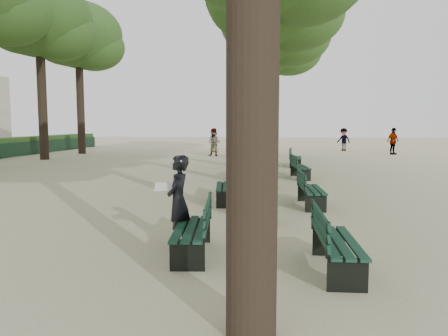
# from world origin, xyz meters

# --- Properties ---
(ground) EXTENTS (120.00, 120.00, 0.00)m
(ground) POSITION_xyz_m (0.00, 0.00, 0.00)
(ground) COLOR beige
(ground) RESTS_ON ground
(tree_central_4) EXTENTS (6.00, 6.00, 9.95)m
(tree_central_4) POSITION_xyz_m (1.50, 18.00, 7.65)
(tree_central_4) COLOR #33261C
(tree_central_4) RESTS_ON ground
(tree_central_5) EXTENTS (6.00, 6.00, 9.95)m
(tree_central_5) POSITION_xyz_m (1.50, 23.00, 7.65)
(tree_central_5) COLOR #33261C
(tree_central_5) RESTS_ON ground
(tree_far_4) EXTENTS (6.00, 6.00, 10.45)m
(tree_far_4) POSITION_xyz_m (-12.00, 18.00, 8.14)
(tree_far_4) COLOR #33261C
(tree_far_4) RESTS_ON ground
(tree_far_5) EXTENTS (6.00, 6.00, 10.45)m
(tree_far_5) POSITION_xyz_m (-12.00, 23.00, 8.14)
(tree_far_5) COLOR #33261C
(tree_far_5) RESTS_ON ground
(bench_left_0) EXTENTS (0.76, 1.85, 0.92)m
(bench_left_0) POSITION_xyz_m (0.37, 0.58, 0.27)
(bench_left_0) COLOR black
(bench_left_0) RESTS_ON ground
(bench_left_1) EXTENTS (0.78, 1.85, 0.92)m
(bench_left_1) POSITION_xyz_m (0.37, 5.37, 0.27)
(bench_left_1) COLOR black
(bench_left_1) RESTS_ON ground
(bench_left_2) EXTENTS (0.58, 1.80, 0.92)m
(bench_left_2) POSITION_xyz_m (0.37, 10.44, 0.27)
(bench_left_2) COLOR black
(bench_left_2) RESTS_ON ground
(bench_left_3) EXTENTS (0.63, 1.82, 0.92)m
(bench_left_3) POSITION_xyz_m (0.37, 15.28, 0.27)
(bench_left_3) COLOR black
(bench_left_3) RESTS_ON ground
(bench_right_0) EXTENTS (0.64, 1.82, 0.92)m
(bench_right_0) POSITION_xyz_m (2.63, 0.06, 0.27)
(bench_right_0) COLOR black
(bench_right_0) RESTS_ON ground
(bench_right_1) EXTENTS (0.69, 1.84, 0.92)m
(bench_right_1) POSITION_xyz_m (2.63, 5.12, 0.27)
(bench_right_1) COLOR black
(bench_right_1) RESTS_ON ground
(bench_right_2) EXTENTS (0.79, 1.86, 0.92)m
(bench_right_2) POSITION_xyz_m (2.63, 10.92, 0.27)
(bench_right_2) COLOR black
(bench_right_2) RESTS_ON ground
(bench_right_3) EXTENTS (0.70, 1.84, 0.92)m
(bench_right_3) POSITION_xyz_m (2.63, 15.59, 0.27)
(bench_right_3) COLOR black
(bench_right_3) RESTS_ON ground
(man_with_map) EXTENTS (0.62, 0.67, 1.61)m
(man_with_map) POSITION_xyz_m (0.02, 1.13, 0.81)
(man_with_map) COLOR black
(man_with_map) RESTS_ON ground
(pedestrian_d) EXTENTS (0.67, 0.94, 1.78)m
(pedestrian_d) POSITION_xyz_m (-2.99, 25.78, 0.89)
(pedestrian_d) COLOR #262628
(pedestrian_d) RESTS_ON ground
(pedestrian_c) EXTENTS (1.08, 0.94, 1.84)m
(pedestrian_c) POSITION_xyz_m (9.58, 24.81, 0.92)
(pedestrian_c) COLOR #262628
(pedestrian_c) RESTS_ON ground
(pedestrian_a) EXTENTS (0.90, 0.53, 1.74)m
(pedestrian_a) POSITION_xyz_m (-2.40, 21.89, 0.87)
(pedestrian_a) COLOR #262628
(pedestrian_a) RESTS_ON ground
(pedestrian_b) EXTENTS (1.09, 1.00, 1.76)m
(pedestrian_b) POSITION_xyz_m (6.80, 28.42, 0.88)
(pedestrian_b) COLOR #262628
(pedestrian_b) RESTS_ON ground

